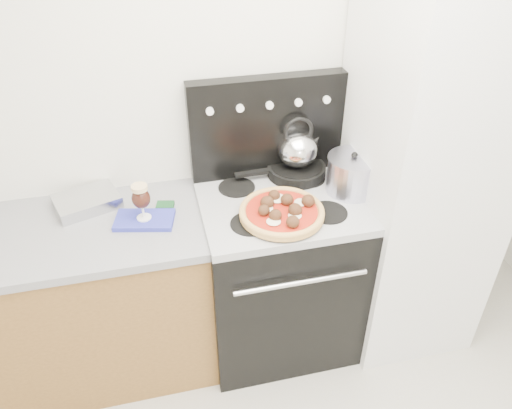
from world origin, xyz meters
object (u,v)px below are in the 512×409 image
object	(u,v)px
oven_mitt	(145,220)
tea_kettle	(298,146)
stock_pot	(352,175)
pizza_pan	(282,216)
fridge	(420,179)
beer_glass	(142,202)
skillet	(296,170)
base_cabinet	(59,309)
stove_body	(278,275)
pizza	(282,210)

from	to	relation	value
oven_mitt	tea_kettle	size ratio (longest dim) A/B	1.17
tea_kettle	stock_pot	world-z (taller)	tea_kettle
oven_mitt	pizza_pan	size ratio (longest dim) A/B	0.74
pizza_pan	tea_kettle	distance (m)	0.41
fridge	beer_glass	bearing A→B (deg)	178.87
oven_mitt	skillet	world-z (taller)	skillet
beer_glass	skillet	size ratio (longest dim) A/B	0.60
fridge	pizza_pan	xyz separation A→B (m)	(-0.73, -0.11, -0.02)
base_cabinet	skillet	bearing A→B (deg)	8.03
skillet	tea_kettle	distance (m)	0.14
fridge	oven_mitt	world-z (taller)	fridge
stove_body	skillet	distance (m)	0.56
oven_mitt	pizza	distance (m)	0.62
oven_mitt	pizza_pan	distance (m)	0.61
fridge	pizza	bearing A→B (deg)	-171.57
pizza	tea_kettle	size ratio (longest dim) A/B	1.71
beer_glass	pizza_pan	distance (m)	0.62
stove_body	skillet	xyz separation A→B (m)	(0.14, 0.20, 0.51)
pizza_pan	pizza	bearing A→B (deg)	0.00
base_cabinet	skillet	xyz separation A→B (m)	(1.24, 0.18, 0.52)
oven_mitt	stock_pot	world-z (taller)	stock_pot
stock_pot	pizza	bearing A→B (deg)	-160.51
beer_glass	pizza	xyz separation A→B (m)	(0.60, -0.14, -0.05)
fridge	stock_pot	distance (m)	0.36
stove_body	base_cabinet	bearing A→B (deg)	178.70
beer_glass	pizza	world-z (taller)	beer_glass
base_cabinet	fridge	xyz separation A→B (m)	(1.80, -0.05, 0.52)
base_cabinet	pizza_pan	xyz separation A→B (m)	(1.07, -0.16, 0.50)
oven_mitt	pizza	world-z (taller)	pizza
oven_mitt	beer_glass	size ratio (longest dim) A/B	1.48
fridge	stove_body	bearing A→B (deg)	177.95
base_cabinet	tea_kettle	xyz separation A→B (m)	(1.24, 0.18, 0.65)
stove_body	pizza_pan	distance (m)	0.50
skillet	tea_kettle	xyz separation A→B (m)	(0.00, 0.00, 0.14)
tea_kettle	stove_body	bearing A→B (deg)	-138.71
pizza	skillet	distance (m)	0.38
oven_mitt	stove_body	bearing A→B (deg)	-0.12
oven_mitt	skillet	distance (m)	0.80
stove_body	beer_glass	size ratio (longest dim) A/B	5.01
stove_body	stock_pot	distance (m)	0.67
stove_body	tea_kettle	distance (m)	0.69
tea_kettle	stock_pot	bearing A→B (deg)	-57.23
fridge	pizza	xyz separation A→B (m)	(-0.73, -0.11, 0.01)
skillet	oven_mitt	bearing A→B (deg)	-165.54
pizza	skillet	xyz separation A→B (m)	(0.17, 0.33, -0.01)
pizza_pan	stock_pot	size ratio (longest dim) A/B	1.48
fridge	pizza	distance (m)	0.74
pizza_pan	skillet	size ratio (longest dim) A/B	1.20
fridge	pizza	size ratio (longest dim) A/B	5.01
fridge	skillet	distance (m)	0.60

